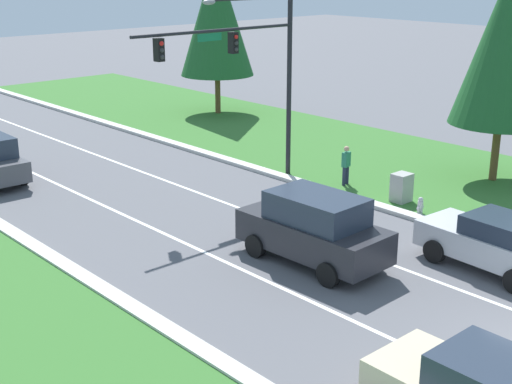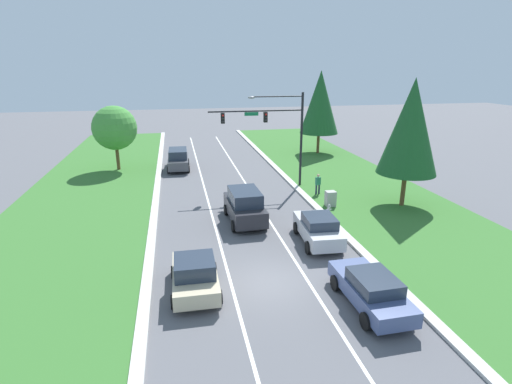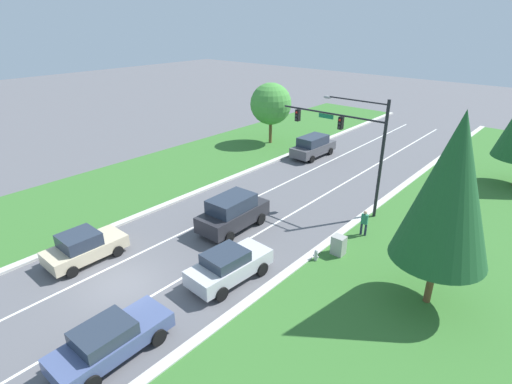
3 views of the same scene
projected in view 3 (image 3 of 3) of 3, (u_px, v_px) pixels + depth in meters
The scene contains 17 objects.
ground_plane at pixel (122, 285), 19.71m from camera, with size 160.00×160.00×0.00m, color #5B5B60.
curb_strip_right at pixel (199, 339), 16.32m from camera, with size 0.50×90.00×0.15m.
curb_strip_left at pixel (68, 244), 23.05m from camera, with size 0.50×90.00×0.15m.
grass_verge_left at pixel (30, 218), 26.20m from camera, with size 10.00×90.00×0.08m.
lane_stripe_inner_left at pixel (103, 271), 20.79m from camera, with size 0.14×81.00×0.01m.
lane_stripe_inner_right at pixel (144, 300), 18.64m from camera, with size 0.14×81.00×0.01m.
traffic_signal_mast at pixel (351, 136), 25.57m from camera, with size 7.65×0.41×7.71m.
slate_blue_sedan at pixel (110, 340), 15.30m from camera, with size 2.10×4.73×1.55m.
champagne_sedan at pixel (84, 247), 21.42m from camera, with size 2.18×4.17×1.68m.
charcoal_suv at pixel (233, 212), 24.51m from camera, with size 2.30×4.82×2.18m.
silver_sedan at pixel (229, 265), 19.75m from camera, with size 2.24×4.55×1.70m.
graphite_suv at pixel (313, 146), 37.30m from camera, with size 2.19×4.98×1.99m.
utility_cabinet at pixel (339, 246), 21.95m from camera, with size 0.70×0.60×1.17m.
pedestrian at pixel (364, 222), 23.72m from camera, with size 0.42×0.29×1.69m.
fire_hydrant at pixel (316, 256), 21.51m from camera, with size 0.34×0.20×0.70m.
oak_near_left_tree at pixel (271, 104), 39.96m from camera, with size 4.14×4.14×6.18m.
conifer_far_right_tree at pixel (450, 189), 16.21m from camera, with size 4.09×4.09×9.00m.
Camera 3 is at (15.55, -7.95, 12.18)m, focal length 28.00 mm.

